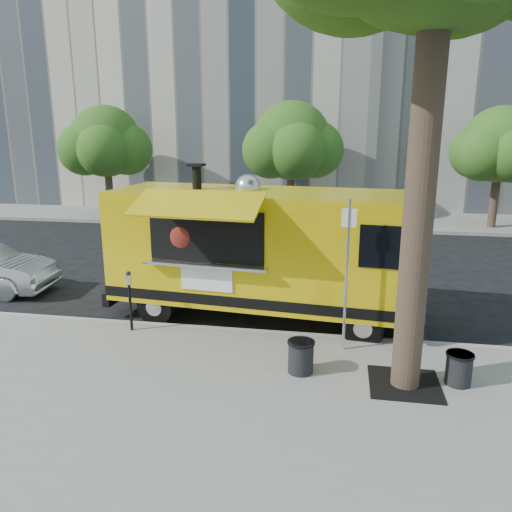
% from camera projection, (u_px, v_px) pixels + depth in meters
% --- Properties ---
extents(ground, '(120.00, 120.00, 0.00)m').
position_uv_depth(ground, '(276.00, 322.00, 11.72)').
color(ground, black).
rests_on(ground, ground).
extents(sidewalk, '(60.00, 6.00, 0.15)m').
position_uv_depth(sidewalk, '(243.00, 412.00, 7.88)').
color(sidewalk, gray).
rests_on(sidewalk, ground).
extents(curb, '(60.00, 0.14, 0.16)m').
position_uv_depth(curb, '(270.00, 335.00, 10.81)').
color(curb, '#999993').
rests_on(curb, ground).
extents(far_sidewalk, '(60.00, 5.00, 0.15)m').
position_uv_depth(far_sidewalk, '(312.00, 219.00, 24.58)').
color(far_sidewalk, gray).
rests_on(far_sidewalk, ground).
extents(building_left, '(22.00, 14.00, 24.00)m').
position_uv_depth(building_left, '(197.00, 2.00, 31.03)').
color(building_left, beige).
rests_on(building_left, ground).
extents(tree_well, '(1.20, 1.20, 0.02)m').
position_uv_depth(tree_well, '(404.00, 384.00, 8.58)').
color(tree_well, black).
rests_on(tree_well, sidewalk).
extents(far_tree_a, '(3.42, 3.42, 5.36)m').
position_uv_depth(far_tree_a, '(106.00, 142.00, 24.16)').
color(far_tree_a, '#33261C').
rests_on(far_tree_a, far_sidewalk).
extents(far_tree_b, '(3.60, 3.60, 5.50)m').
position_uv_depth(far_tree_b, '(292.00, 141.00, 23.04)').
color(far_tree_b, '#33261C').
rests_on(far_tree_b, far_sidewalk).
extents(far_tree_c, '(3.24, 3.24, 5.21)m').
position_uv_depth(far_tree_c, '(501.00, 145.00, 21.30)').
color(far_tree_c, '#33261C').
rests_on(far_tree_c, far_sidewalk).
extents(sign_post, '(0.28, 0.06, 3.00)m').
position_uv_depth(sign_post, '(347.00, 267.00, 9.52)').
color(sign_post, silver).
rests_on(sign_post, sidewalk).
extents(parking_meter, '(0.11, 0.11, 1.33)m').
position_uv_depth(parking_meter, '(130.00, 294.00, 10.68)').
color(parking_meter, black).
rests_on(parking_meter, sidewalk).
extents(food_truck, '(7.46, 3.71, 3.60)m').
position_uv_depth(food_truck, '(262.00, 250.00, 11.54)').
color(food_truck, gold).
rests_on(food_truck, ground).
extents(trash_bin_left, '(0.50, 0.50, 0.60)m').
position_uv_depth(trash_bin_left, '(301.00, 356.00, 8.94)').
color(trash_bin_left, black).
rests_on(trash_bin_left, sidewalk).
extents(trash_bin_right, '(0.47, 0.47, 0.56)m').
position_uv_depth(trash_bin_right, '(459.00, 368.00, 8.52)').
color(trash_bin_right, black).
rests_on(trash_bin_right, sidewalk).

